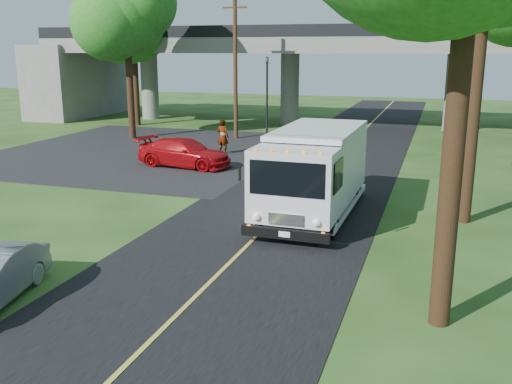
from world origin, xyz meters
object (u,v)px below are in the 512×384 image
at_px(traffic_signal, 267,88).
at_px(utility_pole, 235,67).
at_px(step_van, 314,170).
at_px(tree_left_far, 134,24).
at_px(pedestrian, 223,137).
at_px(tree_left_lot, 128,12).
at_px(red_sedan, 185,153).

xyz_separation_m(traffic_signal, utility_pole, (-1.50, -2.00, 1.40)).
relative_size(utility_pole, step_van, 1.24).
xyz_separation_m(utility_pole, tree_left_far, (-9.29, 3.84, 2.86)).
distance_m(tree_left_far, step_van, 27.27).
bearing_deg(utility_pole, pedestrian, -77.40).
distance_m(tree_left_lot, pedestrian, 10.77).
bearing_deg(red_sedan, tree_left_lot, 50.32).
height_order(tree_left_far, red_sedan, tree_left_far).
bearing_deg(pedestrian, utility_pole, -71.38).
bearing_deg(step_van, red_sedan, 141.90).
distance_m(utility_pole, pedestrian, 6.71).
xyz_separation_m(tree_left_far, step_van, (17.95, -19.69, -5.80)).
bearing_deg(red_sedan, utility_pole, 10.56).
height_order(tree_left_lot, pedestrian, tree_left_lot).
xyz_separation_m(traffic_signal, tree_left_far, (-10.79, 1.84, 4.25)).
xyz_separation_m(utility_pole, pedestrian, (1.23, -5.51, -3.63)).
relative_size(red_sedan, pedestrian, 2.50).
height_order(traffic_signal, tree_left_far, tree_left_far).
relative_size(tree_left_far, step_van, 1.36).
bearing_deg(tree_left_far, utility_pole, -22.43).
relative_size(traffic_signal, step_van, 0.72).
xyz_separation_m(utility_pole, red_sedan, (0.70, -9.40, -3.89)).
relative_size(step_van, red_sedan, 1.50).
xyz_separation_m(traffic_signal, pedestrian, (-0.27, -7.51, -2.23)).
xyz_separation_m(tree_left_lot, pedestrian, (7.53, -3.35, -6.94)).
bearing_deg(traffic_signal, tree_left_lot, -151.89).
xyz_separation_m(tree_left_lot, step_van, (14.95, -13.69, -6.25)).
xyz_separation_m(tree_left_lot, red_sedan, (7.00, -7.24, -7.20)).
distance_m(utility_pole, tree_left_far, 10.45).
relative_size(traffic_signal, pedestrian, 2.69).
distance_m(traffic_signal, utility_pole, 2.86).
height_order(utility_pole, tree_left_far, tree_left_far).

